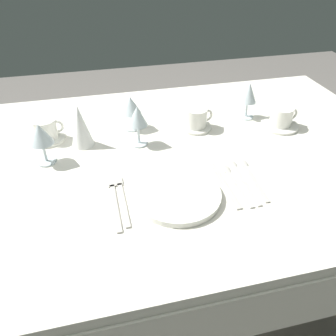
{
  "coord_description": "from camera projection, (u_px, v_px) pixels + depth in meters",
  "views": [
    {
      "loc": [
        -0.19,
        -0.95,
        1.38
      ],
      "look_at": [
        0.01,
        -0.11,
        0.76
      ],
      "focal_mm": 36.33,
      "sensor_mm": 36.0,
      "label": 1
    }
  ],
  "objects": [
    {
      "name": "fork_outer",
      "position": [
        122.0,
        198.0,
        0.97
      ],
      "size": [
        0.02,
        0.22,
        0.0
      ],
      "color": "beige",
      "rests_on": "dining_table"
    },
    {
      "name": "spoon_soup",
      "position": [
        233.0,
        180.0,
        1.04
      ],
      "size": [
        0.03,
        0.21,
        0.01
      ],
      "color": "beige",
      "rests_on": "dining_table"
    },
    {
      "name": "spoon_tea",
      "position": [
        250.0,
        174.0,
        1.06
      ],
      "size": [
        0.03,
        0.21,
        0.01
      ],
      "color": "beige",
      "rests_on": "dining_table"
    },
    {
      "name": "fork_inner",
      "position": [
        115.0,
        201.0,
        0.96
      ],
      "size": [
        0.02,
        0.23,
        0.0
      ],
      "color": "beige",
      "rests_on": "dining_table"
    },
    {
      "name": "saucer_left",
      "position": [
        195.0,
        127.0,
        1.3
      ],
      "size": [
        0.12,
        0.12,
        0.01
      ],
      "primitive_type": "cylinder",
      "color": "white",
      "rests_on": "dining_table"
    },
    {
      "name": "coffee_cup_far",
      "position": [
        46.0,
        129.0,
        1.21
      ],
      "size": [
        0.11,
        0.08,
        0.07
      ],
      "color": "white",
      "rests_on": "saucer_far"
    },
    {
      "name": "ground_plane",
      "position": [
        161.0,
        286.0,
        1.59
      ],
      "size": [
        6.0,
        6.0,
        0.0
      ],
      "primitive_type": "plane",
      "color": "slate"
    },
    {
      "name": "napkin_folded",
      "position": [
        80.0,
        126.0,
        1.16
      ],
      "size": [
        0.08,
        0.08,
        0.15
      ],
      "primitive_type": "cone",
      "color": "white",
      "rests_on": "dining_table"
    },
    {
      "name": "wine_glass_far",
      "position": [
        40.0,
        136.0,
        1.06
      ],
      "size": [
        0.08,
        0.08,
        0.14
      ],
      "color": "silver",
      "rests_on": "dining_table"
    },
    {
      "name": "wine_glass_centre",
      "position": [
        131.0,
        107.0,
        1.25
      ],
      "size": [
        0.08,
        0.08,
        0.13
      ],
      "color": "silver",
      "rests_on": "dining_table"
    },
    {
      "name": "saucer_far",
      "position": [
        48.0,
        139.0,
        1.23
      ],
      "size": [
        0.13,
        0.13,
        0.01
      ],
      "primitive_type": "cylinder",
      "color": "white",
      "rests_on": "dining_table"
    },
    {
      "name": "saucer_right",
      "position": [
        279.0,
        125.0,
        1.31
      ],
      "size": [
        0.14,
        0.14,
        0.01
      ],
      "primitive_type": "cylinder",
      "color": "white",
      "rests_on": "dining_table"
    },
    {
      "name": "dinner_plate",
      "position": [
        178.0,
        195.0,
        0.97
      ],
      "size": [
        0.25,
        0.25,
        0.02
      ],
      "primitive_type": "cylinder",
      "color": "white",
      "rests_on": "dining_table"
    },
    {
      "name": "coffee_cup_left",
      "position": [
        196.0,
        117.0,
        1.28
      ],
      "size": [
        0.11,
        0.08,
        0.07
      ],
      "color": "white",
      "rests_on": "saucer_left"
    },
    {
      "name": "dinner_knife",
      "position": [
        225.0,
        186.0,
        1.02
      ],
      "size": [
        0.02,
        0.22,
        0.0
      ],
      "color": "beige",
      "rests_on": "dining_table"
    },
    {
      "name": "wine_glass_right",
      "position": [
        249.0,
        94.0,
        1.32
      ],
      "size": [
        0.07,
        0.07,
        0.14
      ],
      "color": "silver",
      "rests_on": "dining_table"
    },
    {
      "name": "coffee_cup_right",
      "position": [
        282.0,
        116.0,
        1.29
      ],
      "size": [
        0.11,
        0.08,
        0.07
      ],
      "color": "white",
      "rests_on": "saucer_right"
    },
    {
      "name": "dining_table",
      "position": [
        158.0,
        174.0,
        1.2
      ],
      "size": [
        1.8,
        1.11,
        0.74
      ],
      "color": "silver",
      "rests_on": "ground"
    },
    {
      "name": "wine_glass_left",
      "position": [
        138.0,
        118.0,
        1.15
      ],
      "size": [
        0.07,
        0.07,
        0.15
      ],
      "color": "silver",
      "rests_on": "dining_table"
    },
    {
      "name": "spoon_dessert",
      "position": [
        240.0,
        176.0,
        1.05
      ],
      "size": [
        0.03,
        0.23,
        0.01
      ],
      "color": "beige",
      "rests_on": "dining_table"
    }
  ]
}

